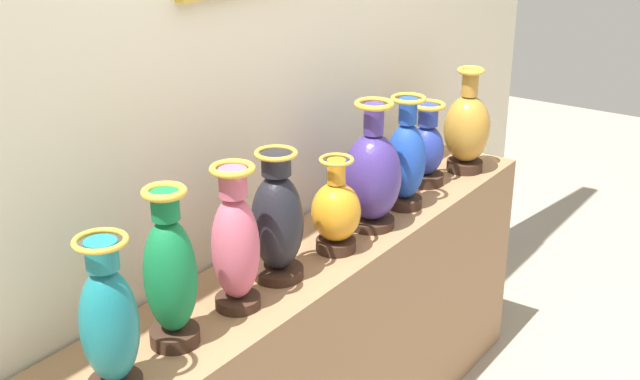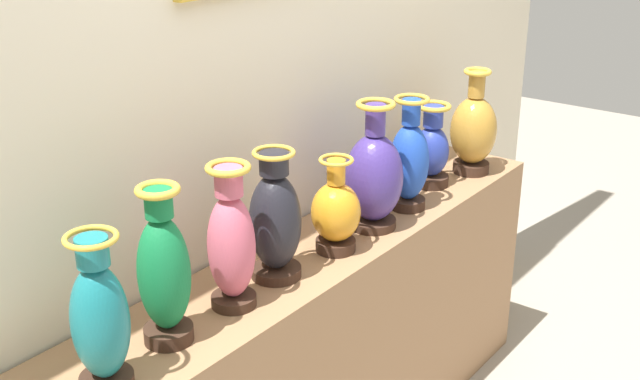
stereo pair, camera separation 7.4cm
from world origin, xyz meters
name	(u,v)px [view 2 (the right image)]	position (x,y,z in m)	size (l,w,h in m)	color
display_shelf	(320,361)	(0.00, 0.00, 0.42)	(2.22, 0.37, 0.84)	#99704C
back_wall	(259,32)	(0.02, 0.24, 1.48)	(3.85, 0.14, 2.91)	beige
vase_teal	(100,320)	(-0.88, -0.06, 1.01)	(0.13, 0.13, 0.38)	#382319
vase_emerald	(164,273)	(-0.66, -0.02, 1.03)	(0.13, 0.13, 0.42)	#382319
vase_rose	(231,243)	(-0.43, -0.03, 1.02)	(0.13, 0.13, 0.41)	#382319
vase_onyx	(275,221)	(-0.23, -0.02, 1.01)	(0.15, 0.15, 0.39)	#382319
vase_amber	(336,212)	(0.01, -0.05, 0.97)	(0.15, 0.15, 0.30)	#382319
vase_indigo	(374,176)	(0.23, -0.05, 1.02)	(0.19, 0.19, 0.43)	#382319
vase_sapphire	(409,161)	(0.43, -0.05, 1.01)	(0.13, 0.13, 0.40)	#382319
vase_cobalt	(432,150)	(0.67, -0.01, 0.98)	(0.14, 0.14, 0.31)	#382319
vase_ochre	(473,130)	(0.88, -0.07, 1.01)	(0.18, 0.18, 0.40)	#382319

